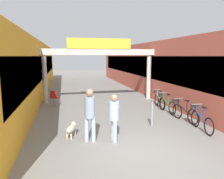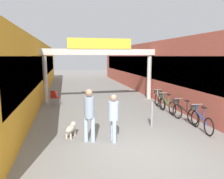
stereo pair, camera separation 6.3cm
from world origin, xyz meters
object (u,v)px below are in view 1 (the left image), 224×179
object	(u,v)px
pedestrian_companion	(114,115)
bicycle_green_third	(166,104)
bicycle_silver_farthest	(159,99)
cafe_chair_red_nearer	(54,97)
bicycle_black_second	(183,111)
bollard_post_metal	(152,114)
dog_on_leash	(71,128)
pedestrian_with_dog	(90,112)
bicycle_blue_nearest	(200,119)

from	to	relation	value
pedestrian_companion	bicycle_green_third	bearing A→B (deg)	43.01
bicycle_green_third	bicycle_silver_farthest	size ratio (longest dim) A/B	1.00
cafe_chair_red_nearer	pedestrian_companion	bearing A→B (deg)	-70.00
bicycle_black_second	bicycle_green_third	world-z (taller)	same
cafe_chair_red_nearer	bollard_post_metal	bearing A→B (deg)	-49.73
dog_on_leash	bollard_post_metal	bearing A→B (deg)	8.08
pedestrian_with_dog	bollard_post_metal	bearing A→B (deg)	21.40
bicycle_blue_nearest	bicycle_black_second	world-z (taller)	same
pedestrian_companion	pedestrian_with_dog	bearing A→B (deg)	168.86
bicycle_black_second	bicycle_green_third	size ratio (longest dim) A/B	0.99
bicycle_black_second	bollard_post_metal	distance (m)	1.75
pedestrian_with_dog	pedestrian_companion	size ratio (longest dim) A/B	1.11
dog_on_leash	cafe_chair_red_nearer	world-z (taller)	cafe_chair_red_nearer
pedestrian_companion	bicycle_silver_farthest	bearing A→B (deg)	50.46
pedestrian_with_dog	cafe_chair_red_nearer	world-z (taller)	pedestrian_with_dog
bicycle_green_third	bollard_post_metal	world-z (taller)	bollard_post_metal
dog_on_leash	bollard_post_metal	xyz separation A→B (m)	(3.27, 0.46, 0.22)
dog_on_leash	bicycle_silver_farthest	bearing A→B (deg)	36.08
bicycle_green_third	pedestrian_with_dog	bearing A→B (deg)	-144.06
bollard_post_metal	bicycle_black_second	bearing A→B (deg)	15.77
bicycle_green_third	bollard_post_metal	xyz separation A→B (m)	(-1.64, -2.08, 0.10)
cafe_chair_red_nearer	bicycle_black_second	bearing A→B (deg)	-36.95
bicycle_blue_nearest	cafe_chair_red_nearer	bearing A→B (deg)	135.76
bicycle_blue_nearest	cafe_chair_red_nearer	world-z (taller)	bicycle_blue_nearest
pedestrian_companion	bicycle_blue_nearest	bearing A→B (deg)	6.51
bicycle_blue_nearest	bicycle_black_second	distance (m)	1.27
bicycle_silver_farthest	cafe_chair_red_nearer	distance (m)	6.03
pedestrian_companion	bollard_post_metal	world-z (taller)	pedestrian_companion
bicycle_black_second	dog_on_leash	bearing A→B (deg)	-169.26
bicycle_blue_nearest	bicycle_silver_farthest	size ratio (longest dim) A/B	1.00
pedestrian_companion	cafe_chair_red_nearer	size ratio (longest dim) A/B	1.82
pedestrian_with_dog	dog_on_leash	world-z (taller)	pedestrian_with_dog
dog_on_leash	bicycle_green_third	bearing A→B (deg)	27.38
bicycle_blue_nearest	bicycle_black_second	xyz separation A→B (m)	(0.00, 1.27, 0.00)
bicycle_silver_farthest	bicycle_green_third	bearing A→B (deg)	-95.88
pedestrian_with_dog	pedestrian_companion	world-z (taller)	pedestrian_with_dog
pedestrian_with_dog	bicycle_blue_nearest	bearing A→B (deg)	3.29
pedestrian_companion	cafe_chair_red_nearer	bearing A→B (deg)	110.00
bicycle_silver_farthest	bollard_post_metal	size ratio (longest dim) A/B	1.60
pedestrian_companion	bicycle_blue_nearest	size ratio (longest dim) A/B	0.96
pedestrian_with_dog	bicycle_green_third	xyz separation A→B (m)	(4.31, 3.12, -0.60)
pedestrian_companion	bicycle_silver_farthest	xyz separation A→B (m)	(3.63, 4.40, -0.48)
bicycle_green_third	dog_on_leash	bearing A→B (deg)	-152.62
pedestrian_companion	cafe_chair_red_nearer	xyz separation A→B (m)	(-2.18, 5.99, -0.38)
bicycle_blue_nearest	bicycle_green_third	distance (m)	2.87
bollard_post_metal	cafe_chair_red_nearer	xyz separation A→B (m)	(-4.06, 4.79, 0.01)
bicycle_black_second	bicycle_silver_farthest	bearing A→B (deg)	88.46
bollard_post_metal	cafe_chair_red_nearer	world-z (taller)	bollard_post_metal
pedestrian_companion	bollard_post_metal	bearing A→B (deg)	32.64
bicycle_green_third	bollard_post_metal	size ratio (longest dim) A/B	1.61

